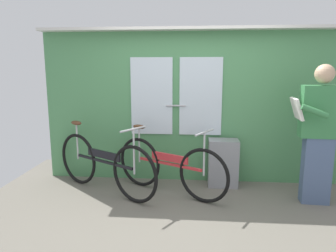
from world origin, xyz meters
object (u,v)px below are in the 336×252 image
trash_bin_by_wall (223,163)px  bicycle_leaning_behind (104,164)px  passenger_reading_newspaper (319,132)px  bicycle_near_door (169,166)px

trash_bin_by_wall → bicycle_leaning_behind: bearing=-166.8°
passenger_reading_newspaper → trash_bin_by_wall: bearing=-20.4°
bicycle_near_door → passenger_reading_newspaper: size_ratio=0.89×
passenger_reading_newspaper → trash_bin_by_wall: size_ratio=2.54×
bicycle_near_door → passenger_reading_newspaper: (1.81, -0.13, 0.53)m
bicycle_leaning_behind → passenger_reading_newspaper: (2.68, -0.10, 0.51)m
bicycle_leaning_behind → trash_bin_by_wall: size_ratio=2.36×
bicycle_leaning_behind → bicycle_near_door: bearing=34.0°
bicycle_leaning_behind → trash_bin_by_wall: (1.61, 0.38, -0.06)m
trash_bin_by_wall → passenger_reading_newspaper: bearing=-24.0°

